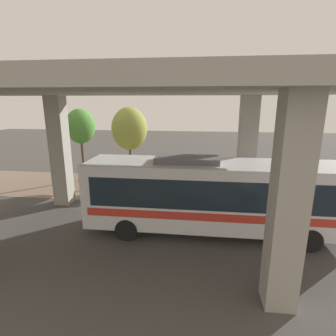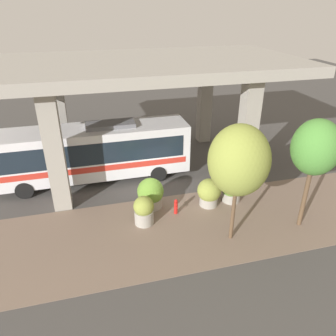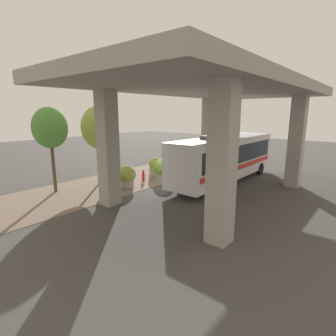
{
  "view_description": "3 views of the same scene",
  "coord_description": "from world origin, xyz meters",
  "px_view_note": "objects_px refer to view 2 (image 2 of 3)",
  "views": [
    {
      "loc": [
        14.7,
        2.78,
        6.05
      ],
      "look_at": [
        0.66,
        1.08,
        2.44
      ],
      "focal_mm": 28.0,
      "sensor_mm": 36.0,
      "label": 1
    },
    {
      "loc": [
        -15.39,
        3.59,
        10.08
      ],
      "look_at": [
        -0.26,
        -0.38,
        1.98
      ],
      "focal_mm": 35.0,
      "sensor_mm": 36.0,
      "label": 2
    },
    {
      "loc": [
        12.2,
        -14.21,
        5.17
      ],
      "look_at": [
        0.67,
        -0.32,
        1.33
      ],
      "focal_mm": 28.0,
      "sensor_mm": 36.0,
      "label": 3
    }
  ],
  "objects_px": {
    "street_tree_near": "(239,161)",
    "street_tree_far": "(316,148)",
    "fire_hydrant": "(176,206)",
    "planter_middle": "(232,190)",
    "planter_front": "(151,194)",
    "planter_back": "(144,210)",
    "bus": "(93,150)",
    "planter_extra": "(209,192)"
  },
  "relations": [
    {
      "from": "bus",
      "to": "fire_hydrant",
      "type": "xyz_separation_m",
      "value": [
        -4.86,
        -3.81,
        -1.53
      ]
    },
    {
      "from": "planter_back",
      "to": "planter_front",
      "type": "bearing_deg",
      "value": -24.49
    },
    {
      "from": "planter_middle",
      "to": "planter_extra",
      "type": "distance_m",
      "value": 1.38
    },
    {
      "from": "fire_hydrant",
      "to": "planter_extra",
      "type": "height_order",
      "value": "planter_extra"
    },
    {
      "from": "bus",
      "to": "planter_front",
      "type": "distance_m",
      "value": 4.85
    },
    {
      "from": "planter_extra",
      "to": "street_tree_near",
      "type": "bearing_deg",
      "value": -179.76
    },
    {
      "from": "bus",
      "to": "fire_hydrant",
      "type": "height_order",
      "value": "bus"
    },
    {
      "from": "bus",
      "to": "planter_extra",
      "type": "bearing_deg",
      "value": -128.21
    },
    {
      "from": "bus",
      "to": "planter_back",
      "type": "bearing_deg",
      "value": -158.76
    },
    {
      "from": "street_tree_near",
      "to": "street_tree_far",
      "type": "xyz_separation_m",
      "value": [
        0.08,
        -3.75,
        0.13
      ]
    },
    {
      "from": "fire_hydrant",
      "to": "planter_extra",
      "type": "bearing_deg",
      "value": -80.49
    },
    {
      "from": "planter_front",
      "to": "street_tree_far",
      "type": "relative_size",
      "value": 0.3
    },
    {
      "from": "fire_hydrant",
      "to": "street_tree_near",
      "type": "xyz_separation_m",
      "value": [
        -2.56,
        -1.96,
        3.63
      ]
    },
    {
      "from": "street_tree_far",
      "to": "planter_back",
      "type": "bearing_deg",
      "value": 74.43
    },
    {
      "from": "bus",
      "to": "planter_extra",
      "type": "height_order",
      "value": "bus"
    },
    {
      "from": "planter_front",
      "to": "planter_middle",
      "type": "height_order",
      "value": "planter_front"
    },
    {
      "from": "planter_front",
      "to": "street_tree_far",
      "type": "height_order",
      "value": "street_tree_far"
    },
    {
      "from": "street_tree_near",
      "to": "planter_back",
      "type": "bearing_deg",
      "value": 59.92
    },
    {
      "from": "planter_extra",
      "to": "street_tree_near",
      "type": "relative_size",
      "value": 0.28
    },
    {
      "from": "bus",
      "to": "planter_extra",
      "type": "distance_m",
      "value": 7.43
    },
    {
      "from": "street_tree_near",
      "to": "street_tree_far",
      "type": "relative_size",
      "value": 1.02
    },
    {
      "from": "planter_front",
      "to": "planter_extra",
      "type": "bearing_deg",
      "value": -102.13
    },
    {
      "from": "planter_front",
      "to": "planter_back",
      "type": "distance_m",
      "value": 1.53
    },
    {
      "from": "planter_back",
      "to": "street_tree_far",
      "type": "height_order",
      "value": "street_tree_far"
    },
    {
      "from": "planter_front",
      "to": "street_tree_far",
      "type": "xyz_separation_m",
      "value": [
        -3.48,
        -6.85,
        3.39
      ]
    },
    {
      "from": "planter_extra",
      "to": "street_tree_near",
      "type": "height_order",
      "value": "street_tree_near"
    },
    {
      "from": "planter_extra",
      "to": "bus",
      "type": "bearing_deg",
      "value": 51.79
    },
    {
      "from": "fire_hydrant",
      "to": "planter_extra",
      "type": "relative_size",
      "value": 0.55
    },
    {
      "from": "planter_back",
      "to": "planter_middle",
      "type": "bearing_deg",
      "value": -80.94
    },
    {
      "from": "planter_front",
      "to": "planter_middle",
      "type": "bearing_deg",
      "value": -97.41
    },
    {
      "from": "planter_front",
      "to": "street_tree_near",
      "type": "height_order",
      "value": "street_tree_near"
    },
    {
      "from": "bus",
      "to": "fire_hydrant",
      "type": "bearing_deg",
      "value": -141.92
    },
    {
      "from": "fire_hydrant",
      "to": "street_tree_far",
      "type": "relative_size",
      "value": 0.16
    },
    {
      "from": "planter_back",
      "to": "planter_extra",
      "type": "distance_m",
      "value": 3.79
    },
    {
      "from": "planter_extra",
      "to": "street_tree_near",
      "type": "xyz_separation_m",
      "value": [
        -2.89,
        -0.01,
        3.28
      ]
    },
    {
      "from": "planter_middle",
      "to": "street_tree_far",
      "type": "distance_m",
      "value": 5.14
    },
    {
      "from": "fire_hydrant",
      "to": "planter_middle",
      "type": "relative_size",
      "value": 0.62
    },
    {
      "from": "street_tree_near",
      "to": "planter_middle",
      "type": "bearing_deg",
      "value": -24.57
    },
    {
      "from": "planter_extra",
      "to": "street_tree_far",
      "type": "height_order",
      "value": "street_tree_far"
    },
    {
      "from": "fire_hydrant",
      "to": "street_tree_far",
      "type": "bearing_deg",
      "value": -113.5
    },
    {
      "from": "planter_front",
      "to": "planter_back",
      "type": "relative_size",
      "value": 1.09
    },
    {
      "from": "planter_middle",
      "to": "street_tree_near",
      "type": "xyz_separation_m",
      "value": [
        -2.97,
        1.36,
        3.39
      ]
    }
  ]
}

